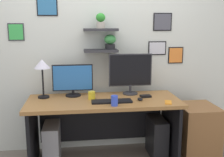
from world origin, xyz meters
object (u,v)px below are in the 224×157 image
Objects in this scene: monitor_right at (130,72)px; scissors_tray at (146,96)px; water_cup at (115,101)px; monitor_left at (73,80)px; desk at (103,115)px; drawer_cabinet at (197,131)px; computer_tower_left at (52,143)px; computer_tower_right at (157,137)px; cell_phone at (168,102)px; keyboard at (112,101)px; desk_lamp at (42,67)px; computer_mouse at (140,99)px; coffee_mug at (92,95)px.

monitor_right is 4.33× the size of scissors_tray.
monitor_left is at bearing 133.04° from water_cup.
desk is 1.16m from drawer_cabinet.
computer_tower_left is 0.95× the size of computer_tower_right.
keyboard is at bearing -171.76° from cell_phone.
desk_lamp is (-0.76, 0.28, 0.35)m from keyboard.
monitor_right is 0.57m from water_cup.
drawer_cabinet is at bearing 44.11° from cell_phone.
desk_lamp is at bearing -178.17° from cell_phone.
keyboard is (-0.27, -0.33, -0.26)m from monitor_right.
desk_lamp reaches higher than computer_mouse.
computer_tower_right is at bearing -0.87° from computer_tower_left.
monitor_left is 1.00× the size of computer_tower_right.
coffee_mug is at bearing 167.09° from computer_mouse.
desk is 0.41m from water_cup.
monitor_left is 0.56m from keyboard.
monitor_right is 0.40m from computer_mouse.
coffee_mug is at bearing 144.69° from keyboard.
coffee_mug is 0.97m from computer_tower_right.
water_cup reaches higher than desk.
monitor_right is at bearing 25.08° from desk.
desk_lamp is (-1.08, 0.26, 0.34)m from computer_mouse.
desk is 3.65× the size of computer_tower_right.
computer_tower_left is (-0.69, 0.33, -0.58)m from water_cup.
monitor_right reaches higher than computer_tower_left.
cell_phone is 0.31× the size of computer_tower_left.
water_cup is (0.22, -0.28, 0.01)m from coffee_mug.
keyboard is 1.16m from drawer_cabinet.
keyboard is 0.45m from scissors_tray.
keyboard is at bearing -173.03° from drawer_cabinet.
monitor_right is at bearing 130.83° from scissors_tray.
desk_lamp is at bearing 175.66° from computer_tower_right.
keyboard is at bearing -38.07° from monitor_left.
desk is at bearing 176.12° from cell_phone.
drawer_cabinet is 0.49m from computer_tower_right.
computer_mouse is at bearing -22.17° from monitor_left.
computer_tower_left is (-0.26, -0.13, -0.72)m from monitor_left.
keyboard is (0.42, -0.33, -0.18)m from monitor_left.
cell_phone is (0.28, -0.12, -0.01)m from computer_mouse.
computer_mouse is at bearing 4.69° from keyboard.
monitor_right reaches higher than drawer_cabinet.
water_cup is at bearing -118.95° from monitor_right.
scissors_tray is (-0.19, 0.25, 0.01)m from cell_phone.
keyboard is at bearing -159.63° from scissors_tray.
desk reaches higher than drawer_cabinet.
computer_tower_right is (-0.48, 0.05, -0.08)m from drawer_cabinet.
desk is 0.48m from computer_mouse.
monitor_right is 0.50m from keyboard.
computer_tower_left is (0.08, -0.08, -0.88)m from desk_lamp.
coffee_mug is (-0.13, -0.02, 0.25)m from desk.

